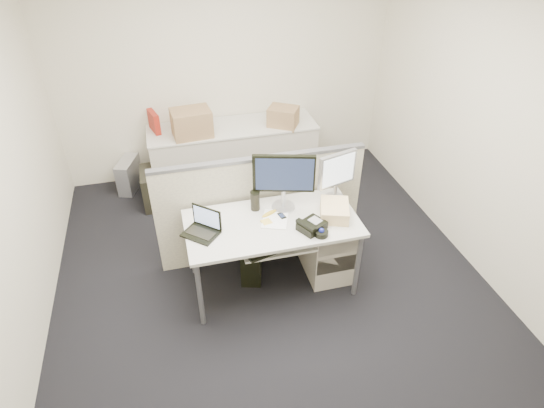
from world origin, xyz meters
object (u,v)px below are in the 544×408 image
object	(u,v)px
monitor_main	(284,182)
desk_phone	(312,226)
laptop	(200,224)
desk	(272,228)

from	to	relation	value
monitor_main	desk_phone	size ratio (longest dim) A/B	2.50
laptop	desk_phone	distance (m)	0.94
desk	monitor_main	xyz separation A→B (m)	(0.15, 0.18, 0.34)
monitor_main	desk_phone	xyz separation A→B (m)	(0.15, -0.36, -0.24)
monitor_main	desk	bearing A→B (deg)	-114.06
desk	monitor_main	bearing A→B (deg)	50.19
monitor_main	laptop	size ratio (longest dim) A/B	1.91
desk	desk_phone	world-z (taller)	desk_phone
laptop	desk	bearing A→B (deg)	44.02
desk	laptop	size ratio (longest dim) A/B	5.32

